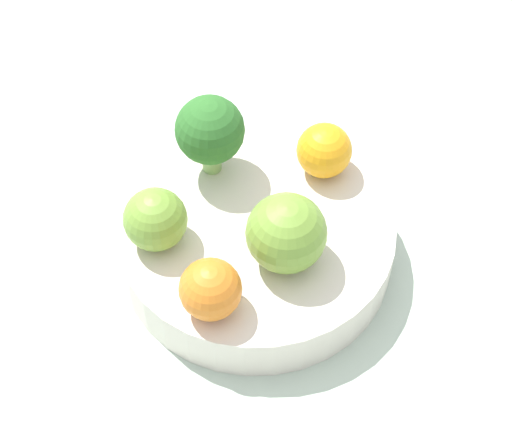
# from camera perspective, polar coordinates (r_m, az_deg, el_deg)

# --- Properties ---
(ground_plane) EXTENTS (6.00, 6.00, 0.00)m
(ground_plane) POSITION_cam_1_polar(r_m,az_deg,el_deg) (0.74, 0.00, -3.51)
(ground_plane) COLOR gray
(table_surface) EXTENTS (1.20, 1.20, 0.02)m
(table_surface) POSITION_cam_1_polar(r_m,az_deg,el_deg) (0.73, 0.00, -3.08)
(table_surface) COLOR #B2C6B2
(table_surface) RESTS_ON ground_plane
(bowl) EXTENTS (0.23, 0.23, 0.04)m
(bowl) POSITION_cam_1_polar(r_m,az_deg,el_deg) (0.71, 0.00, -1.59)
(bowl) COLOR silver
(bowl) RESTS_ON table_surface
(broccoli) EXTENTS (0.06, 0.06, 0.08)m
(broccoli) POSITION_cam_1_polar(r_m,az_deg,el_deg) (0.70, -3.09, 5.72)
(broccoli) COLOR #8CB76B
(broccoli) RESTS_ON bowl
(apple_red) EXTENTS (0.06, 0.06, 0.06)m
(apple_red) POSITION_cam_1_polar(r_m,az_deg,el_deg) (0.65, 2.03, -1.11)
(apple_red) COLOR olive
(apple_red) RESTS_ON bowl
(apple_green) EXTENTS (0.05, 0.05, 0.05)m
(apple_green) POSITION_cam_1_polar(r_m,az_deg,el_deg) (0.67, -6.73, -0.20)
(apple_green) COLOR olive
(apple_green) RESTS_ON bowl
(orange_front) EXTENTS (0.05, 0.05, 0.05)m
(orange_front) POSITION_cam_1_polar(r_m,az_deg,el_deg) (0.71, 4.57, 4.41)
(orange_front) COLOR orange
(orange_front) RESTS_ON bowl
(orange_back) EXTENTS (0.05, 0.05, 0.05)m
(orange_back) POSITION_cam_1_polar(r_m,az_deg,el_deg) (0.63, -3.06, -4.87)
(orange_back) COLOR orange
(orange_back) RESTS_ON bowl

